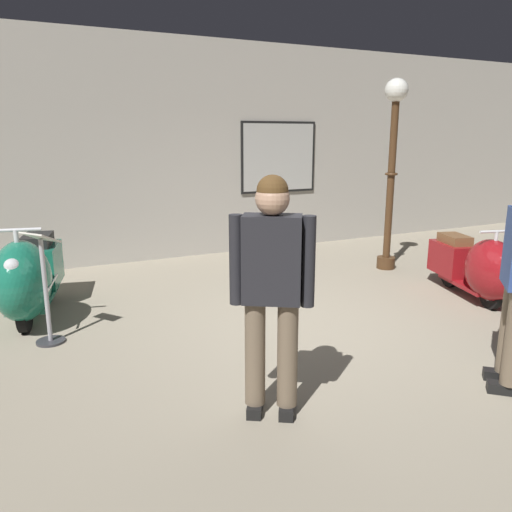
% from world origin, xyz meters
% --- Properties ---
extents(ground_plane, '(60.00, 60.00, 0.00)m').
position_xyz_m(ground_plane, '(0.00, 0.00, 0.00)').
color(ground_plane, gray).
extents(showroom_back_wall, '(18.00, 0.63, 3.56)m').
position_xyz_m(showroom_back_wall, '(-0.18, 3.86, 1.78)').
color(showroom_back_wall, '#ADA89E').
rests_on(showroom_back_wall, ground).
extents(scooter_0, '(0.90, 1.88, 1.11)m').
position_xyz_m(scooter_0, '(-2.60, 1.57, 0.51)').
color(scooter_0, black).
rests_on(scooter_0, ground).
extents(scooter_1, '(0.86, 1.62, 0.95)m').
position_xyz_m(scooter_1, '(2.46, -0.09, 0.44)').
color(scooter_1, black).
rests_on(scooter_1, ground).
extents(lamppost, '(0.34, 0.34, 2.83)m').
position_xyz_m(lamppost, '(2.49, 1.66, 1.76)').
color(lamppost, '#472D19').
rests_on(lamppost, ground).
extents(visitor_1, '(0.53, 0.42, 1.77)m').
position_xyz_m(visitor_1, '(-1.07, -1.33, 1.03)').
color(visitor_1, black).
rests_on(visitor_1, ground).
extents(info_stanchion, '(0.37, 0.39, 1.14)m').
position_xyz_m(info_stanchion, '(-2.46, 0.80, 0.48)').
color(info_stanchion, '#333338').
rests_on(info_stanchion, ground).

